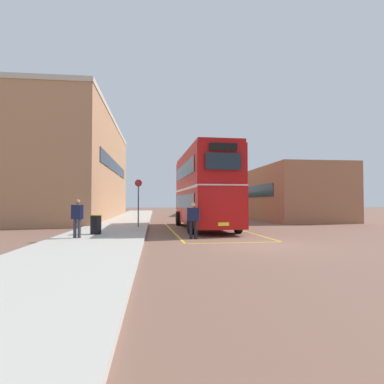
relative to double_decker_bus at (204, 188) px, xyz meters
name	(u,v)px	position (x,y,z in m)	size (l,w,h in m)	color
ground_plane	(204,222)	(1.03, 6.76, -2.51)	(135.60, 135.60, 0.00)	brown
sidewalk_left	(127,220)	(-5.47, 9.16, -2.44)	(4.00, 57.60, 0.14)	#B2ADA3
brick_building_left	(85,170)	(-10.02, 13.33, 2.39)	(6.03, 24.10, 9.80)	#AD7A56
depot_building_right	(279,195)	(9.70, 12.13, -0.08)	(6.41, 17.93, 4.86)	#9E6647
double_decker_bus	(204,188)	(0.00, 0.00, 0.00)	(3.09, 9.95, 4.75)	black
single_deck_bus	(204,202)	(3.23, 20.73, -0.87)	(3.59, 9.57, 3.02)	black
pedestrian_boarding	(193,218)	(-1.30, -5.31, -1.56)	(0.55, 0.29, 1.65)	black
pedestrian_waiting_near	(77,216)	(-6.33, -5.55, -1.42)	(0.53, 0.37, 1.65)	#2D2D38
litter_bin	(96,224)	(-5.82, -4.01, -1.91)	(0.54, 0.54, 0.92)	black
bus_stop_sign	(138,199)	(-4.05, 0.29, -0.63)	(0.44, 0.08, 2.92)	#4C4C51
bay_marking_yellow	(210,232)	(0.03, -1.87, -2.51)	(4.62, 12.01, 0.01)	gold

